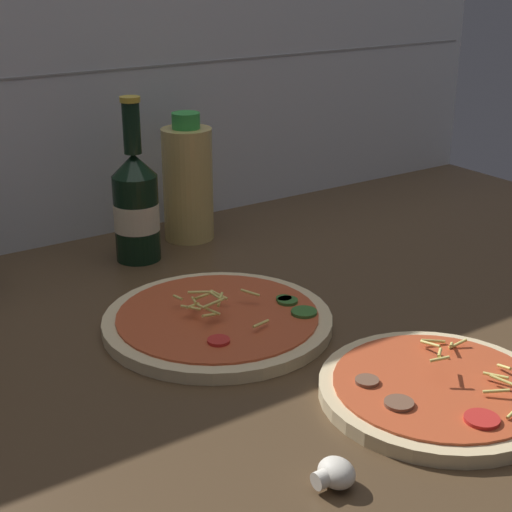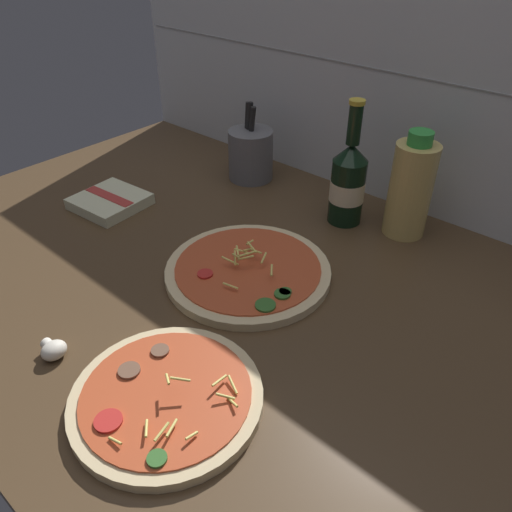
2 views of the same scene
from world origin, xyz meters
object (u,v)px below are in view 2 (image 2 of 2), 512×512
Objects in this scene: pizza_far at (248,271)px; mushroom_left at (53,350)px; dish_towel at (110,201)px; oil_bottle at (411,189)px; utensil_crock at (251,154)px; pizza_near at (167,397)px; beer_bottle at (348,182)px.

mushroom_left is (-8.12, -33.47, 0.41)cm from pizza_far.
pizza_far is 1.97× the size of dish_towel.
utensil_crock is at bearing -177.24° from oil_bottle.
pizza_near is at bearing -57.57° from utensil_crock.
utensil_crock reaches higher than pizza_near.
pizza_far is 28.88cm from beer_bottle.
pizza_near is at bearing -81.39° from beer_bottle.
beer_bottle is at bearing -160.42° from oil_bottle.
pizza_near is at bearing -69.08° from pizza_far.
pizza_near is at bearing 16.18° from mushroom_left.
utensil_crock is at bearing 66.30° from dish_towel.
beer_bottle is at bearing 98.61° from pizza_near.
utensil_crock is (-39.79, -1.91, -3.61)cm from oil_bottle.
oil_bottle is at bearing 19.58° from beer_bottle.
oil_bottle is 1.17× the size of utensil_crock.
beer_bottle is 1.20× the size of oil_bottle.
mushroom_left is at bearing -163.82° from pizza_near.
pizza_far reaches higher than pizza_near.
pizza_far is at bearing 76.37° from mushroom_left.
utensil_crock reaches higher than mushroom_left.
utensil_crock is at bearing 105.81° from mushroom_left.
mushroom_left is at bearing -103.63° from pizza_far.
mushroom_left is at bearing -45.44° from dish_towel.
dish_towel is (-42.01, -29.02, -7.72)cm from beer_bottle.
beer_bottle is at bearing 80.35° from mushroom_left.
pizza_far is 1.16× the size of beer_bottle.
beer_bottle is 51.63cm from dish_towel.
beer_bottle is 12.21cm from oil_bottle.
pizza_far is 39.75cm from dish_towel.
oil_bottle reaches higher than utensil_crock.
utensil_crock is 34.42cm from dish_towel.
mushroom_left is at bearing -74.19° from utensil_crock.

